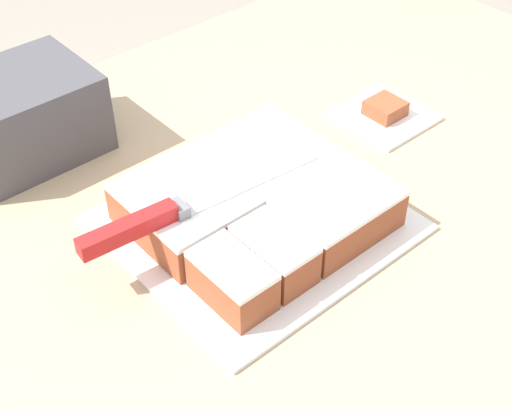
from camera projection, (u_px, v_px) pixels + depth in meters
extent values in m
cube|color=tan|center=(307.00, 408.00, 1.26)|extent=(1.40, 1.10, 0.91)
cube|color=white|center=(256.00, 223.00, 0.94)|extent=(0.35, 0.33, 0.01)
cube|color=#994C2D|center=(230.00, 187.00, 0.96)|extent=(0.29, 0.16, 0.05)
cube|color=white|center=(229.00, 170.00, 0.94)|extent=(0.29, 0.16, 0.01)
cube|color=#994C2D|center=(337.00, 215.00, 0.91)|extent=(0.15, 0.11, 0.05)
cube|color=white|center=(338.00, 198.00, 0.89)|extent=(0.15, 0.11, 0.01)
cube|color=#994C2D|center=(232.00, 283.00, 0.82)|extent=(0.06, 0.10, 0.05)
cube|color=white|center=(232.00, 265.00, 0.81)|extent=(0.06, 0.10, 0.01)
cube|color=#994C2D|center=(274.00, 256.00, 0.86)|extent=(0.06, 0.10, 0.05)
cube|color=white|center=(275.00, 239.00, 0.84)|extent=(0.06, 0.10, 0.01)
cube|color=silver|center=(248.00, 182.00, 0.91)|extent=(0.22, 0.05, 0.00)
cube|color=slate|center=(179.00, 209.00, 0.86)|extent=(0.02, 0.03, 0.02)
cube|color=red|center=(128.00, 229.00, 0.83)|extent=(0.13, 0.03, 0.02)
cube|color=white|center=(384.00, 116.00, 1.13)|extent=(0.13, 0.13, 0.01)
cube|color=#994C2D|center=(385.00, 108.00, 1.12)|extent=(0.05, 0.05, 0.02)
cube|color=#47474C|center=(22.00, 116.00, 1.03)|extent=(0.20, 0.17, 0.12)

